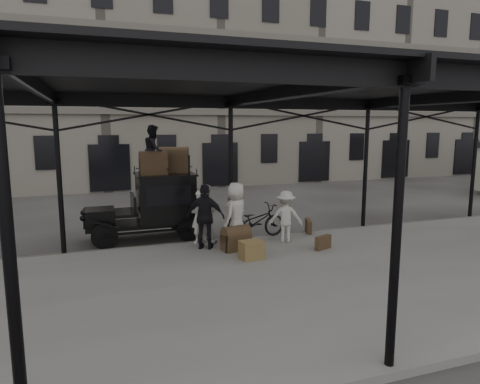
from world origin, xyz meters
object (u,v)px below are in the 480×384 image
object	(u,v)px
porter_left	(200,216)
bicycle	(255,221)
taxi	(156,203)
porter_official	(206,217)
steamer_trunk_platform	(236,240)
steamer_trunk_roof_near	(153,165)

from	to	relation	value
porter_left	bicycle	size ratio (longest dim) A/B	0.79
taxi	porter_official	bearing A→B (deg)	-62.57
taxi	steamer_trunk_platform	bearing A→B (deg)	-53.07
taxi	porter_official	size ratio (longest dim) A/B	1.90
bicycle	porter_official	bearing A→B (deg)	100.67
bicycle	steamer_trunk_platform	size ratio (longest dim) A/B	2.59
bicycle	steamer_trunk_roof_near	distance (m)	3.73
steamer_trunk_roof_near	porter_official	bearing A→B (deg)	-58.08
porter_official	steamer_trunk_platform	distance (m)	1.12
taxi	steamer_trunk_roof_near	bearing A→B (deg)	-108.07
steamer_trunk_roof_near	steamer_trunk_platform	size ratio (longest dim) A/B	1.06
taxi	steamer_trunk_roof_near	xyz separation A→B (m)	(-0.08, -0.25, 1.29)
bicycle	steamer_trunk_roof_near	world-z (taller)	steamer_trunk_roof_near
steamer_trunk_platform	porter_left	bearing A→B (deg)	113.68
bicycle	steamer_trunk_platform	world-z (taller)	bicycle
taxi	steamer_trunk_platform	world-z (taller)	taxi
taxi	steamer_trunk_roof_near	distance (m)	1.32
bicycle	taxi	bearing A→B (deg)	53.90
porter_left	bicycle	distance (m)	1.84
porter_official	taxi	bearing A→B (deg)	-34.55
porter_official	steamer_trunk_roof_near	world-z (taller)	steamer_trunk_roof_near
porter_left	porter_official	size ratio (longest dim) A/B	0.86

